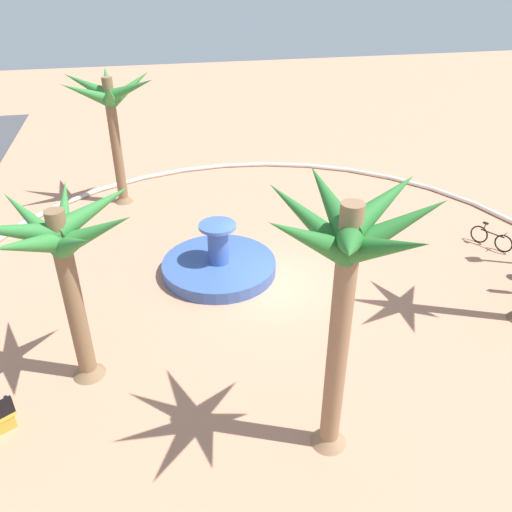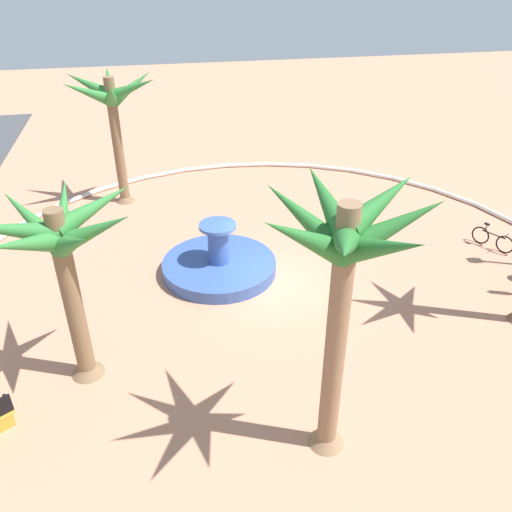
{
  "view_description": "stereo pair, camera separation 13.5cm",
  "coord_description": "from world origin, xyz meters",
  "px_view_note": "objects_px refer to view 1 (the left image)",
  "views": [
    {
      "loc": [
        -14.8,
        3.64,
        10.27
      ],
      "look_at": [
        0.34,
        0.51,
        1.0
      ],
      "focal_mm": 36.67,
      "sensor_mm": 36.0,
      "label": 1
    },
    {
      "loc": [
        -14.83,
        3.51,
        10.27
      ],
      "look_at": [
        0.34,
        0.51,
        1.0
      ],
      "focal_mm": 36.67,
      "sensor_mm": 36.0,
      "label": 2
    }
  ],
  "objects_px": {
    "palm_tree_by_curb": "(347,267)",
    "bicycle_by_lamppost": "(491,238)",
    "fountain": "(219,265)",
    "palm_tree_mid_plaza": "(63,252)",
    "palm_tree_near_fountain": "(111,107)"
  },
  "relations": [
    {
      "from": "palm_tree_near_fountain",
      "to": "bicycle_by_lamppost",
      "type": "bearing_deg",
      "value": -117.07
    },
    {
      "from": "fountain",
      "to": "palm_tree_by_curb",
      "type": "relative_size",
      "value": 0.62
    },
    {
      "from": "palm_tree_by_curb",
      "to": "palm_tree_mid_plaza",
      "type": "relative_size",
      "value": 1.24
    },
    {
      "from": "palm_tree_near_fountain",
      "to": "palm_tree_by_curb",
      "type": "xyz_separation_m",
      "value": [
        -14.91,
        -4.95,
        0.58
      ]
    },
    {
      "from": "palm_tree_near_fountain",
      "to": "bicycle_by_lamppost",
      "type": "xyz_separation_m",
      "value": [
        -7.22,
        -14.14,
        -3.99
      ]
    },
    {
      "from": "palm_tree_mid_plaza",
      "to": "palm_tree_by_curb",
      "type": "bearing_deg",
      "value": -121.46
    },
    {
      "from": "fountain",
      "to": "palm_tree_near_fountain",
      "type": "bearing_deg",
      "value": 26.61
    },
    {
      "from": "palm_tree_by_curb",
      "to": "bicycle_by_lamppost",
      "type": "xyz_separation_m",
      "value": [
        7.68,
        -9.19,
        -4.57
      ]
    },
    {
      "from": "palm_tree_by_curb",
      "to": "bicycle_by_lamppost",
      "type": "relative_size",
      "value": 4.33
    },
    {
      "from": "palm_tree_mid_plaza",
      "to": "bicycle_by_lamppost",
      "type": "relative_size",
      "value": 3.5
    },
    {
      "from": "palm_tree_by_curb",
      "to": "palm_tree_mid_plaza",
      "type": "xyz_separation_m",
      "value": [
        3.53,
        5.77,
        -1.02
      ]
    },
    {
      "from": "palm_tree_near_fountain",
      "to": "palm_tree_by_curb",
      "type": "relative_size",
      "value": 0.89
    },
    {
      "from": "fountain",
      "to": "palm_tree_by_curb",
      "type": "distance_m",
      "value": 9.38
    },
    {
      "from": "fountain",
      "to": "palm_tree_near_fountain",
      "type": "relative_size",
      "value": 0.7
    },
    {
      "from": "fountain",
      "to": "palm_tree_mid_plaza",
      "type": "relative_size",
      "value": 0.77
    }
  ]
}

